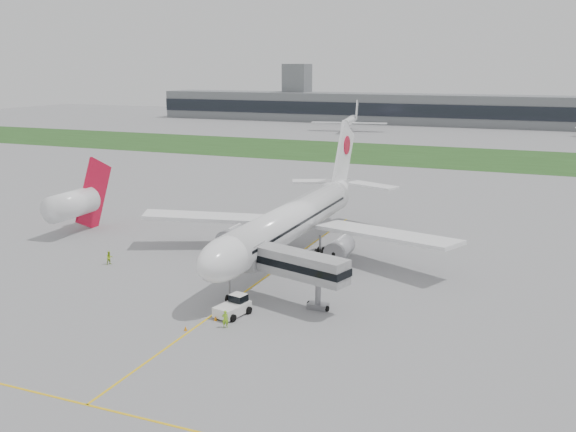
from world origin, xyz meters
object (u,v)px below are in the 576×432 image
at_px(ground_crew_near, 225,319).
at_px(neighbor_aircraft, 75,203).
at_px(jet_bridge, 289,263).
at_px(pushback_tug, 234,306).
at_px(airliner, 294,219).

bearing_deg(ground_crew_near, neighbor_aircraft, -54.55).
relative_size(jet_bridge, ground_crew_near, 7.54).
distance_m(pushback_tug, neighbor_aircraft, 46.04).
height_order(ground_crew_near, neighbor_aircraft, neighbor_aircraft).
distance_m(airliner, ground_crew_near, 27.09).
relative_size(airliner, neighbor_aircraft, 3.49).
xyz_separation_m(airliner, ground_crew_near, (2.93, -26.51, -4.72)).
bearing_deg(pushback_tug, airliner, 107.17).
relative_size(airliner, jet_bridge, 3.80).
distance_m(airliner, jet_bridge, 18.55).
bearing_deg(jet_bridge, neighbor_aircraft, 176.34).
relative_size(ground_crew_near, neighbor_aircraft, 0.12).
height_order(jet_bridge, neighbor_aircraft, neighbor_aircraft).
bearing_deg(jet_bridge, airliner, 126.78).
bearing_deg(ground_crew_near, airliner, -106.44).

